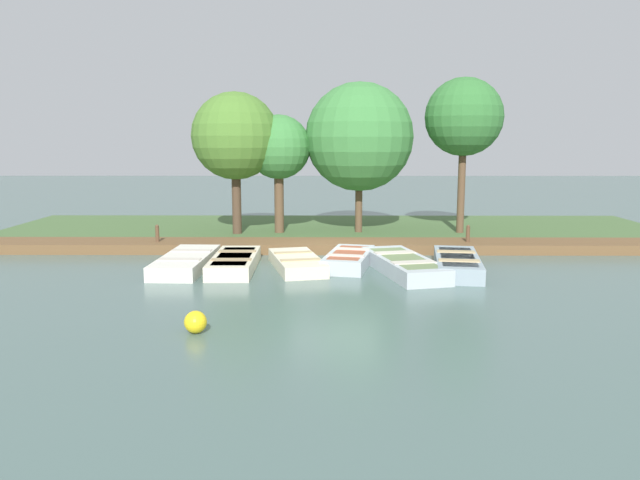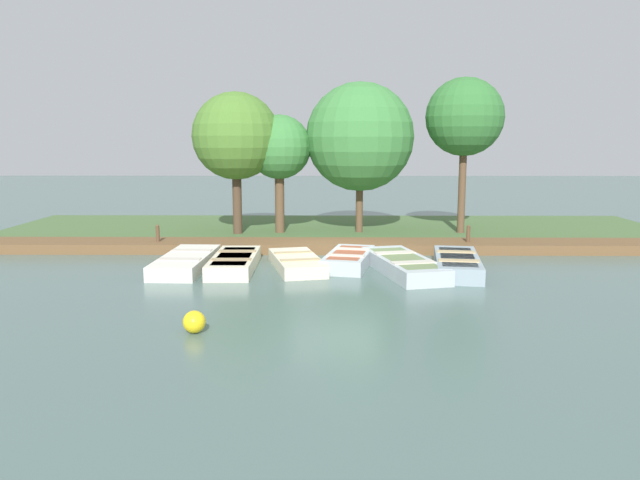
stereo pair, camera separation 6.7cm
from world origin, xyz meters
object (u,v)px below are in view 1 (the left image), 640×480
rowboat_2 (297,262)px  rowboat_3 (349,259)px  rowboat_5 (457,263)px  park_tree_left (279,148)px  rowboat_0 (186,262)px  mooring_post_near (157,238)px  park_tree_far_left (235,137)px  rowboat_1 (234,262)px  park_tree_center (359,137)px  buoy (195,322)px  park_tree_right (464,118)px  rowboat_4 (404,265)px  mooring_post_far (468,238)px

rowboat_2 → rowboat_3: 1.42m
rowboat_3 → rowboat_5: rowboat_5 is taller
park_tree_left → rowboat_0: bearing=-20.1°
mooring_post_near → park_tree_far_left: 4.59m
rowboat_1 → rowboat_2: size_ratio=1.05×
rowboat_0 → rowboat_2: bearing=92.1°
park_tree_center → rowboat_5: bearing=20.0°
buoy → park_tree_far_left: size_ratio=0.08×
park_tree_center → park_tree_left: bearing=-86.7°
rowboat_3 → rowboat_5: size_ratio=0.83×
rowboat_5 → park_tree_left: bearing=-131.5°
park_tree_right → rowboat_4: bearing=-24.3°
rowboat_4 → mooring_post_far: mooring_post_far is taller
rowboat_1 → rowboat_4: (0.33, 4.37, 0.01)m
rowboat_3 → rowboat_4: rowboat_4 is taller
buoy → park_tree_far_left: (-10.83, -0.76, 3.25)m
rowboat_2 → park_tree_right: (-5.61, 5.47, 3.91)m
rowboat_4 → park_tree_right: bearing=142.1°
park_tree_far_left → park_tree_center: (-0.40, 4.23, -0.02)m
park_tree_center → park_tree_right: park_tree_right is taller
rowboat_2 → park_tree_center: 6.88m
rowboat_5 → buoy: size_ratio=8.44×
buoy → rowboat_0: bearing=-165.9°
rowboat_2 → buoy: buoy is taller
rowboat_5 → park_tree_far_left: bearing=-123.1°
rowboat_4 → park_tree_left: bearing=-162.6°
rowboat_4 → mooring_post_far: size_ratio=4.58×
rowboat_3 → park_tree_far_left: park_tree_far_left is taller
rowboat_4 → park_tree_right: 7.68m
rowboat_4 → mooring_post_far: 3.78m
park_tree_center → park_tree_right: size_ratio=0.97×
rowboat_1 → mooring_post_near: mooring_post_near is taller
buoy → mooring_post_far: bearing=140.7°
rowboat_2 → rowboat_4: (0.43, 2.75, 0.03)m
rowboat_1 → buoy: bearing=0.3°
rowboat_4 → buoy: (5.06, -4.29, -0.00)m
park_tree_right → rowboat_5: bearing=-12.7°
rowboat_1 → park_tree_right: bearing=128.2°
rowboat_2 → park_tree_left: (-5.58, -0.85, 2.88)m
rowboat_1 → rowboat_4: 4.38m
rowboat_4 → park_tree_right: (-6.04, 2.72, 3.88)m
mooring_post_far → park_tree_right: 4.79m
mooring_post_near → park_tree_center: park_tree_center is taller
rowboat_2 → park_tree_center: size_ratio=0.56×
park_tree_far_left → park_tree_left: size_ratio=1.18×
rowboat_3 → park_tree_center: 6.33m
buoy → park_tree_center: (-11.23, 3.47, 3.23)m
rowboat_4 → park_tree_far_left: park_tree_far_left is taller
rowboat_0 → rowboat_2: rowboat_0 is taller
rowboat_3 → rowboat_5: 2.83m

